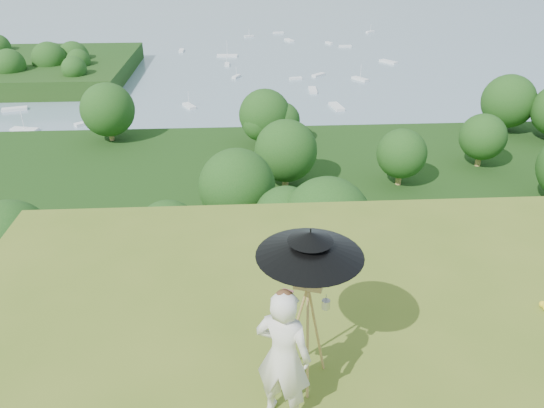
{
  "coord_description": "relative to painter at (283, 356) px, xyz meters",
  "views": [
    {
      "loc": [
        -2.5,
        -2.68,
        5.08
      ],
      "look_at": [
        -2.08,
        4.68,
        1.21
      ],
      "focal_mm": 35.0,
      "sensor_mm": 36.0,
      "label": 1
    }
  ],
  "objects": [
    {
      "name": "slope_trees",
      "position": [
        2.13,
        33.32,
        -15.88
      ],
      "size": [
        110.0,
        50.0,
        6.0
      ],
      "primitive_type": null,
      "color": "#184815",
      "rests_on": "forest_slope"
    },
    {
      "name": "painter_cap",
      "position": [
        0.0,
        0.0,
        0.83
      ],
      "size": [
        0.29,
        0.31,
        0.1
      ],
      "primitive_type": null,
      "rotation": [
        0.0,
        0.0,
        -0.47
      ],
      "color": "#CF7179",
      "rests_on": "painter"
    },
    {
      "name": "bay_water",
      "position": [
        2.13,
        238.32,
        -34.88
      ],
      "size": [
        700.0,
        700.0,
        0.0
      ],
      "primitive_type": "plane",
      "color": "slate",
      "rests_on": "ground"
    },
    {
      "name": "shoreline_tier",
      "position": [
        2.13,
        73.32,
        -36.88
      ],
      "size": [
        170.0,
        28.0,
        8.0
      ],
      "primitive_type": "cube",
      "color": "gray",
      "rests_on": "bay_water"
    },
    {
      "name": "forest_slope",
      "position": [
        2.13,
        33.32,
        -29.88
      ],
      "size": [
        140.0,
        56.0,
        22.0
      ],
      "primitive_type": "cube",
      "color": "#123C10",
      "rests_on": "bay_water"
    },
    {
      "name": "painter",
      "position": [
        0.0,
        0.0,
        0.0
      ],
      "size": [
        0.76,
        0.66,
        1.77
      ],
      "primitive_type": "imported",
      "rotation": [
        0.0,
        0.0,
        2.7
      ],
      "color": "white",
      "rests_on": "ground"
    },
    {
      "name": "moored_boats",
      "position": [
        -10.37,
        159.32,
        -34.53
      ],
      "size": [
        140.0,
        140.0,
        0.7
      ],
      "primitive_type": null,
      "color": "white",
      "rests_on": "bay_water"
    },
    {
      "name": "harbor_town",
      "position": [
        2.13,
        73.32,
        -30.38
      ],
      "size": [
        110.0,
        22.0,
        5.0
      ],
      "primitive_type": null,
      "color": "silver",
      "rests_on": "shoreline_tier"
    },
    {
      "name": "field_easel",
      "position": [
        0.32,
        0.52,
        -0.01
      ],
      "size": [
        0.83,
        0.83,
        1.74
      ],
      "primitive_type": null,
      "rotation": [
        0.0,
        0.0,
        -0.32
      ],
      "color": "#9B7141",
      "rests_on": "ground"
    },
    {
      "name": "sun_umbrella",
      "position": [
        0.33,
        0.55,
        0.92
      ],
      "size": [
        1.52,
        1.52,
        0.75
      ],
      "primitive_type": null,
      "rotation": [
        0.0,
        0.0,
        -0.29
      ],
      "color": "black",
      "rests_on": "field_easel"
    }
  ]
}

